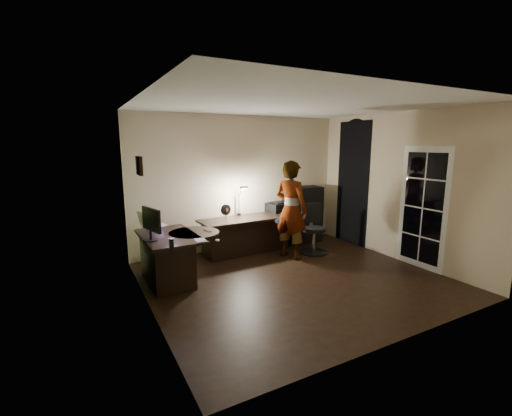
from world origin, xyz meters
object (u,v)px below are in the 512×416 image
monitor (150,229)px  desk_left (170,258)px  cabinet (303,215)px  person (291,210)px  office_chair (314,229)px  desk_right (248,235)px

monitor → desk_left: bearing=15.3°
cabinet → person: bearing=-133.9°
cabinet → office_chair: cabinet is taller
cabinet → desk_right: bearing=-170.7°
cabinet → monitor: (-3.44, -1.03, 0.31)m
desk_left → monitor: 0.65m
monitor → office_chair: bearing=-9.4°
office_chair → person: (-0.56, -0.01, 0.44)m
office_chair → desk_right: bearing=172.0°
desk_left → desk_right: desk_left is taller
cabinet → desk_left: bearing=-161.6°
monitor → office_chair: size_ratio=0.54×
monitor → person: size_ratio=0.29×
desk_left → office_chair: size_ratio=1.34×
desk_left → office_chair: (2.87, 0.09, 0.11)m
desk_right → person: bearing=-48.7°
office_chair → person: 0.71m
desk_right → monitor: bearing=-159.2°
desk_left → cabinet: 3.26m
desk_right → cabinet: cabinet is taller
person → desk_left: bearing=69.5°
desk_right → cabinet: (1.42, 0.15, 0.25)m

